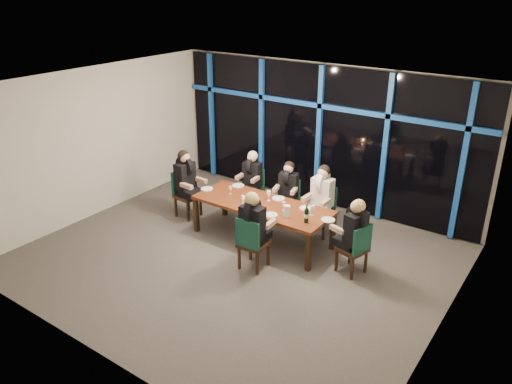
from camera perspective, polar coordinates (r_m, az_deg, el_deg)
room at (r=8.06m, az=-2.46°, el=4.99°), size 7.04×7.00×3.02m
window_wall at (r=10.57m, az=7.38°, el=6.59°), size 6.86×0.43×2.94m
dining_table at (r=9.16m, az=0.72°, el=-1.71°), size 2.60×1.00×0.75m
chair_far_left at (r=10.52m, az=-0.31°, el=0.60°), size 0.46×0.46×0.88m
chair_far_mid at (r=9.99m, az=3.76°, el=-0.76°), size 0.49×0.49×0.88m
chair_far_right at (r=9.59m, az=7.63°, el=-1.74°), size 0.45×0.45×0.95m
chair_end_left at (r=10.31m, az=-8.18°, el=0.13°), size 0.48×0.48×0.97m
chair_end_right at (r=8.35m, az=11.40°, el=-6.15°), size 0.52×0.52×0.92m
chair_near_mid at (r=8.30m, az=-0.57°, el=-5.65°), size 0.47×0.47×0.96m
diner_far_left at (r=10.33m, az=-0.51°, el=2.26°), size 0.47×0.57×0.86m
diner_far_mid at (r=9.79m, az=3.67°, el=0.94°), size 0.50×0.59×0.85m
diner_far_right at (r=9.37m, az=7.52°, el=0.18°), size 0.47×0.59×0.93m
diner_end_left at (r=10.11m, az=-7.98°, el=2.02°), size 0.62×0.50×0.94m
diner_end_right at (r=8.22m, az=11.18°, el=-3.73°), size 0.62×0.53×0.90m
diner_near_mid at (r=8.18m, az=-0.28°, el=-3.07°), size 0.49×0.61×0.94m
plate_far_left at (r=9.91m, az=-2.05°, el=0.75°), size 0.24×0.24×0.01m
plate_far_mid at (r=9.33m, az=2.59°, el=-0.75°), size 0.24×0.24×0.01m
plate_far_right at (r=8.98m, az=5.74°, el=-1.86°), size 0.24×0.24×0.01m
plate_end_left at (r=9.79m, az=-5.63°, el=0.37°), size 0.24×0.24×0.01m
plate_end_right at (r=8.61m, az=8.08°, el=-3.12°), size 0.24×0.24×0.01m
plate_near_mid at (r=8.69m, az=1.68°, el=-2.62°), size 0.24×0.24×0.01m
wine_bottle at (r=8.43m, az=5.79°, el=-2.67°), size 0.08×0.08×0.34m
water_pitcher at (r=8.61m, az=3.54°, el=-2.18°), size 0.13×0.12×0.21m
tea_light at (r=8.93m, az=-0.47°, el=-1.84°), size 0.05×0.05×0.03m
wine_glass_a at (r=9.10m, az=-1.51°, el=-0.65°), size 0.06×0.06×0.16m
wine_glass_b at (r=9.20m, az=1.47°, el=-0.18°), size 0.08×0.08×0.20m
wine_glass_c at (r=8.83m, az=3.19°, el=-1.41°), size 0.06×0.06×0.17m
wine_glass_d at (r=9.50m, az=-2.95°, el=0.41°), size 0.06×0.06×0.16m
wine_glass_e at (r=8.67m, az=6.48°, el=-1.87°), size 0.07×0.07×0.19m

